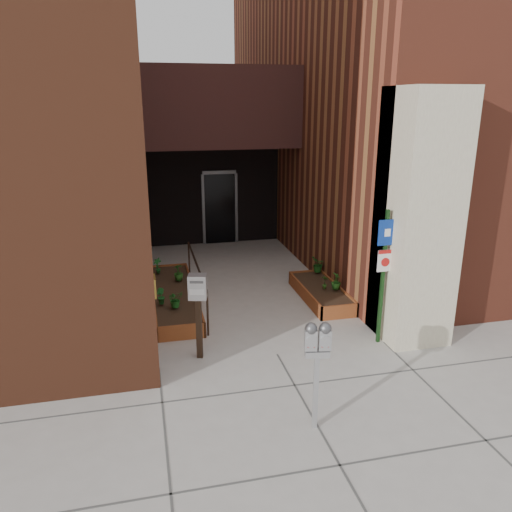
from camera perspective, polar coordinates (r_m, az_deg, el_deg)
ground at (r=8.73m, az=2.43°, el=-11.18°), size 80.00×80.00×0.00m
architecture at (r=14.43m, az=-5.88°, el=20.49°), size 20.00×14.60×10.00m
planter_left at (r=10.87m, az=-9.35°, el=-4.69°), size 0.90×3.60×0.30m
planter_right at (r=11.03m, az=7.42°, el=-4.26°), size 0.80×2.20×0.30m
handrail at (r=10.65m, az=-6.81°, el=-1.52°), size 0.04×3.34×0.90m
parking_meter at (r=6.47m, az=7.03°, el=-10.34°), size 0.35×0.19×1.52m
sign_post at (r=8.84m, az=14.45°, el=-0.81°), size 0.33×0.08×2.43m
payment_dropbox at (r=8.24m, az=-6.65°, el=-4.86°), size 0.34×0.28×1.48m
shrub_left_a at (r=9.88m, az=-9.20°, el=-4.88°), size 0.39×0.39×0.33m
shrub_left_b at (r=10.10m, az=-10.85°, el=-4.53°), size 0.24×0.24×0.32m
shrub_left_c at (r=11.32m, az=-8.85°, el=-1.84°), size 0.28×0.28×0.38m
shrub_left_d at (r=11.85m, az=-11.18°, el=-1.10°), size 0.27×0.27×0.37m
shrub_right_a at (r=10.80m, az=9.15°, el=-2.84°), size 0.26×0.26×0.36m
shrub_right_b at (r=10.80m, az=7.88°, el=-2.97°), size 0.22×0.22×0.30m
shrub_right_c at (r=11.79m, az=7.11°, el=-0.99°), size 0.44×0.44×0.37m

